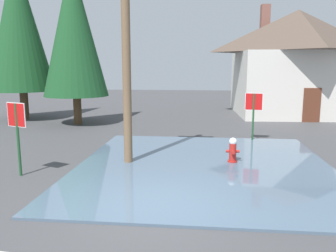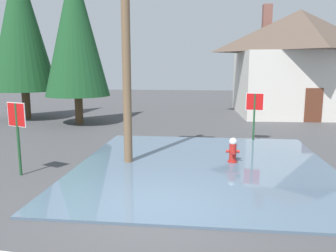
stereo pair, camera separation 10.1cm
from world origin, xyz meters
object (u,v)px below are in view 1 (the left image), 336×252
Objects in this scene: fire_hydrant at (233,151)px; stop_sign_near at (17,124)px; pine_tree_tall_left at (74,29)px; house at (296,61)px; stop_sign_far at (254,107)px; utility_pole at (126,40)px; pine_tree_mid_left at (19,24)px.

stop_sign_near is at bearing -163.31° from fire_hydrant.
pine_tree_tall_left is at bearing 100.25° from stop_sign_near.
pine_tree_tall_left is at bearing -157.44° from house.
fire_hydrant is at bearing -107.61° from stop_sign_far.
stop_sign_far is at bearing 36.35° from stop_sign_near.
pine_tree_tall_left is (-4.60, 7.60, 1.17)m from utility_pole.
house is (11.54, 14.68, 2.02)m from stop_sign_near.
utility_pole is (-3.48, -0.33, 3.62)m from fire_hydrant.
pine_tree_tall_left is (-9.23, 3.62, 3.72)m from stop_sign_far.
pine_tree_mid_left is (-12.03, 8.74, 5.29)m from fire_hydrant.
house is 0.96× the size of pine_tree_tall_left.
house is at bearing 56.68° from utility_pole.
utility_pole is 0.91× the size of house.
utility_pole is 12.58m from pine_tree_mid_left.
house is 17.75m from pine_tree_mid_left.
stop_sign_near is at bearing -79.75° from pine_tree_tall_left.
stop_sign_near is 10.03m from pine_tree_tall_left.
pine_tree_mid_left reaches higher than fire_hydrant.
utility_pole is 15.67m from house.
utility_pole is (2.93, 1.59, 2.49)m from stop_sign_near.
stop_sign_far is 0.25× the size of house.
pine_tree_tall_left is at bearing -20.43° from pine_tree_mid_left.
house is (3.97, 9.11, 2.09)m from stop_sign_far.
pine_tree_mid_left reaches higher than house.
pine_tree_mid_left reaches higher than stop_sign_far.
pine_tree_mid_left is (-5.61, 10.66, 4.17)m from stop_sign_near.
pine_tree_mid_left is at bearing 143.99° from fire_hydrant.
pine_tree_mid_left is (-8.55, 9.08, 1.67)m from utility_pole.
utility_pole is 0.87× the size of pine_tree_tall_left.
utility_pole reaches higher than fire_hydrant.
stop_sign_near is 6.79m from fire_hydrant.
house is at bearing 13.17° from pine_tree_mid_left.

